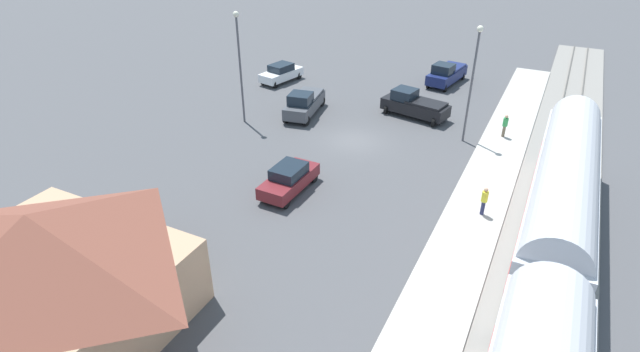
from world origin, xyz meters
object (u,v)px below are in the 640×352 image
pedestrian_waiting_far (484,199)px  sedan_maroon (289,179)px  pickup_charcoal (304,103)px  station_building (44,270)px  light_pole_lot_center (239,56)px  sedan_white (281,73)px  light_pole_near_platform (473,72)px  pedestrian_on_platform (505,124)px  pickup_black (414,105)px  passenger_train (545,303)px  pickup_navy (447,73)px

pedestrian_waiting_far → sedan_maroon: size_ratio=0.38×
pickup_charcoal → station_building: bearing=93.7°
station_building → light_pole_lot_center: size_ratio=1.21×
sedan_white → light_pole_near_platform: 19.94m
pedestrian_on_platform → sedan_white: pedestrian_on_platform is taller
pickup_black → sedan_maroon: 15.09m
passenger_train → pickup_navy: bearing=-70.0°
station_building → light_pole_near_platform: 28.11m
pickup_navy → sedan_white: bearing=24.4°
pedestrian_on_platform → pickup_black: pickup_black is taller
pedestrian_waiting_far → station_building: bearing=48.0°
pickup_navy → sedan_maroon: bearing=81.5°
pickup_black → pickup_navy: (-0.35, -9.12, 0.00)m
passenger_train → pickup_navy: 32.54m
station_building → light_pole_lot_center: bearing=-76.3°
passenger_train → light_pole_lot_center: 27.39m
pickup_black → sedan_maroon: size_ratio=1.25×
sedan_maroon → light_pole_near_platform: light_pole_near_platform is taller
pickup_charcoal → light_pole_lot_center: bearing=43.6°
sedan_maroon → light_pole_lot_center: 12.28m
station_building → pickup_navy: size_ratio=1.84×
pickup_navy → light_pole_lot_center: 20.67m
station_building → pedestrian_on_platform: 30.44m
passenger_train → station_building: station_building is taller
pedestrian_waiting_far → pickup_charcoal: 18.29m
pedestrian_on_platform → light_pole_lot_center: bearing=16.7°
sedan_maroon → pickup_charcoal: pickup_charcoal is taller
passenger_train → light_pole_lot_center: bearing=-31.7°
passenger_train → pedestrian_on_platform: 20.52m
sedan_white → sedan_maroon: size_ratio=1.05×
pickup_black → passenger_train: bearing=118.2°
light_pole_lot_center → pickup_navy: bearing=-126.7°
station_building → pickup_black: station_building is taller
station_building → light_pole_near_platform: (-11.20, -25.68, 2.31)m
sedan_white → sedan_maroon: (-10.80, 17.34, 0.00)m
pedestrian_on_platform → pickup_charcoal: pickup_charcoal is taller
pickup_navy → pickup_charcoal: size_ratio=1.00×
passenger_train → light_pole_near_platform: light_pole_near_platform is taller
passenger_train → pedestrian_waiting_far: 9.75m
pickup_black → light_pole_lot_center: light_pole_lot_center is taller
pedestrian_waiting_far → pickup_black: pickup_black is taller
pedestrian_on_platform → pickup_charcoal: bearing=8.4°
pedestrian_on_platform → light_pole_near_platform: light_pole_near_platform is taller
station_building → pickup_navy: bearing=-100.4°
pickup_navy → sedan_white: 15.78m
station_building → light_pole_lot_center: 22.14m
station_building → sedan_maroon: station_building is taller
pedestrian_on_platform → sedan_maroon: size_ratio=0.38×
station_building → pickup_black: size_ratio=1.83×
pickup_charcoal → pedestrian_on_platform: bearing=-171.6°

